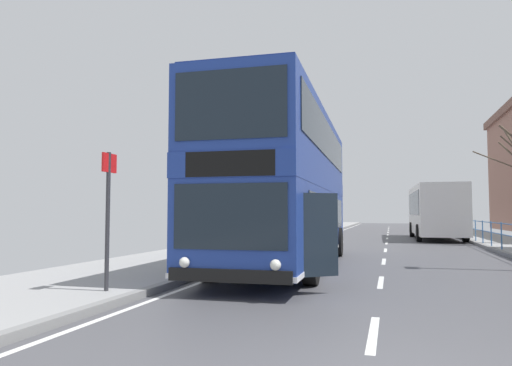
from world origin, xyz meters
TOP-DOWN VIEW (x-y plane):
  - double_decker_bus_main at (-2.72, 9.89)m, footprint 3.39×11.50m
  - background_bus_far_lane at (2.83, 26.62)m, footprint 2.82×9.48m
  - bus_stop_sign_near at (-4.86, 3.88)m, footprint 0.08×0.44m

SIDE VIEW (x-z plane):
  - background_bus_far_lane at x=2.83m, z-range 0.14..3.31m
  - bus_stop_sign_near at x=-4.86m, z-range 0.44..3.03m
  - double_decker_bus_main at x=-2.72m, z-range 0.10..4.64m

